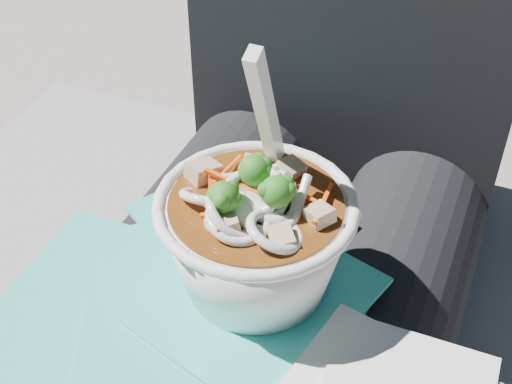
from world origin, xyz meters
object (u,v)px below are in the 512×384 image
at_px(lap, 253,335).
at_px(plastic_bag, 221,306).
at_px(person_body, 289,249).
at_px(udon_bowl, 256,233).

xyz_separation_m(lap, plastic_bag, (-0.01, -0.04, 0.08)).
distance_m(person_body, udon_bowl, 0.16).
xyz_separation_m(plastic_bag, udon_bowl, (0.02, 0.03, 0.06)).
bearing_deg(plastic_bag, udon_bowl, 56.16).
bearing_deg(udon_bowl, plastic_bag, -123.84).
xyz_separation_m(lap, udon_bowl, (0.01, -0.02, 0.14)).
distance_m(person_body, plastic_bag, 0.15).
xyz_separation_m(lap, person_body, (-0.00, 0.09, 0.03)).
height_order(lap, udon_bowl, udon_bowl).
bearing_deg(udon_bowl, lap, 120.85).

